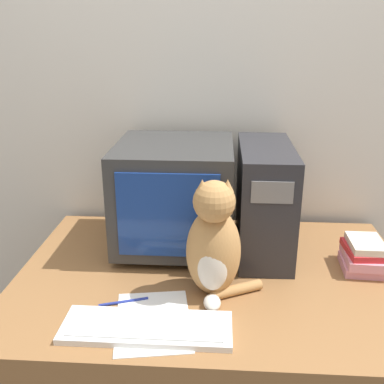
# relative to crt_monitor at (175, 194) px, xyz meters

# --- Properties ---
(wall_back) EXTENTS (7.00, 0.05, 2.50)m
(wall_back) POSITION_rel_crt_monitor_xyz_m (0.15, 0.31, 0.28)
(wall_back) COLOR silver
(wall_back) RESTS_ON ground_plane
(desk) EXTENTS (1.34, 0.92, 0.76)m
(desk) POSITION_rel_crt_monitor_xyz_m (0.15, -0.22, -0.59)
(desk) COLOR olive
(desk) RESTS_ON ground_plane
(crt_monitor) EXTENTS (0.42, 0.45, 0.40)m
(crt_monitor) POSITION_rel_crt_monitor_xyz_m (0.00, 0.00, 0.00)
(crt_monitor) COLOR #333333
(crt_monitor) RESTS_ON desk
(computer_tower) EXTENTS (0.19, 0.46, 0.40)m
(computer_tower) POSITION_rel_crt_monitor_xyz_m (0.33, -0.01, -0.01)
(computer_tower) COLOR #28282D
(computer_tower) RESTS_ON desk
(keyboard) EXTENTS (0.47, 0.16, 0.02)m
(keyboard) POSITION_rel_crt_monitor_xyz_m (-0.03, -0.54, -0.20)
(keyboard) COLOR silver
(keyboard) RESTS_ON desk
(cat) EXTENTS (0.25, 0.21, 0.39)m
(cat) POSITION_rel_crt_monitor_xyz_m (0.15, -0.34, -0.03)
(cat) COLOR #B7844C
(cat) RESTS_ON desk
(book_stack) EXTENTS (0.16, 0.18, 0.11)m
(book_stack) POSITION_rel_crt_monitor_xyz_m (0.67, -0.15, -0.16)
(book_stack) COLOR pink
(book_stack) RESTS_ON desk
(pen) EXTENTS (0.15, 0.06, 0.01)m
(pen) POSITION_rel_crt_monitor_xyz_m (-0.12, -0.41, -0.20)
(pen) COLOR navy
(pen) RESTS_ON desk
(paper_sheet) EXTENTS (0.26, 0.33, 0.00)m
(paper_sheet) POSITION_rel_crt_monitor_xyz_m (-0.01, -0.50, -0.21)
(paper_sheet) COLOR white
(paper_sheet) RESTS_ON desk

